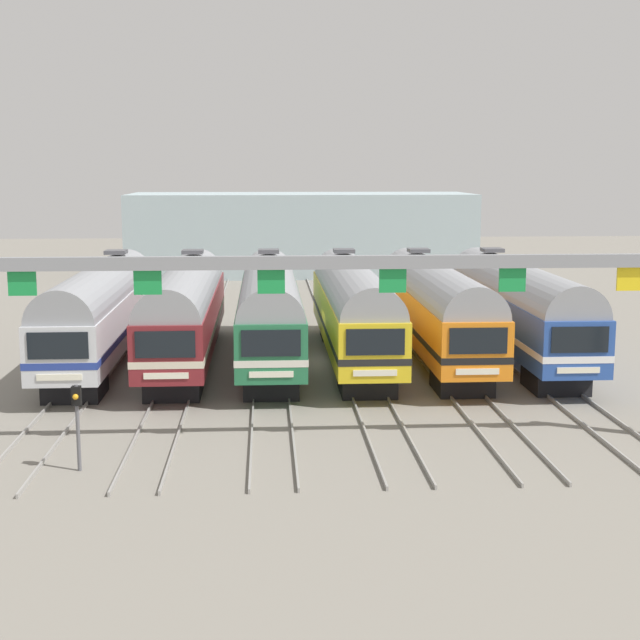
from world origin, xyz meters
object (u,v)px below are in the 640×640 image
at_px(commuter_train_silver, 101,309).
at_px(commuter_train_blue, 516,305).
at_px(commuter_train_maroon, 186,308).
at_px(commuter_train_green, 270,308).
at_px(catenary_gantry, 332,290).
at_px(yard_signal_mast, 77,411).
at_px(commuter_train_orange, 435,306).
at_px(commuter_train_yellow, 353,307).

height_order(commuter_train_silver, commuter_train_blue, same).
xyz_separation_m(commuter_train_silver, commuter_train_maroon, (4.02, 0.00, 0.00)).
bearing_deg(commuter_train_green, commuter_train_blue, 0.00).
bearing_deg(catenary_gantry, commuter_train_green, 98.46).
bearing_deg(yard_signal_mast, commuter_train_orange, 47.99).
relative_size(commuter_train_orange, yard_signal_mast, 6.56).
xyz_separation_m(commuter_train_maroon, catenary_gantry, (6.02, -13.50, 2.65)).
relative_size(commuter_train_green, commuter_train_blue, 1.00).
distance_m(commuter_train_silver, catenary_gantry, 17.03).
distance_m(commuter_train_yellow, commuter_train_orange, 4.02).
relative_size(commuter_train_maroon, commuter_train_blue, 1.00).
xyz_separation_m(commuter_train_maroon, commuter_train_orange, (12.05, 0.00, 0.00)).
bearing_deg(catenary_gantry, yard_signal_mast, -165.32).
xyz_separation_m(commuter_train_blue, yard_signal_mast, (-18.07, -15.60, -0.76)).
bearing_deg(commuter_train_silver, commuter_train_maroon, 0.00).
bearing_deg(commuter_train_silver, commuter_train_green, 0.00).
bearing_deg(commuter_train_green, commuter_train_maroon, 180.00).
bearing_deg(commuter_train_maroon, commuter_train_blue, 0.00).
distance_m(commuter_train_maroon, commuter_train_orange, 12.05).
bearing_deg(commuter_train_orange, commuter_train_silver, 180.00).
xyz_separation_m(commuter_train_green, commuter_train_yellow, (4.02, 0.00, 0.00)).
relative_size(commuter_train_maroon, yard_signal_mast, 6.56).
bearing_deg(commuter_train_blue, commuter_train_maroon, 180.00).
bearing_deg(catenary_gantry, commuter_train_silver, 126.64).
distance_m(commuter_train_silver, yard_signal_mast, 15.75).
distance_m(commuter_train_silver, commuter_train_green, 8.03).
relative_size(commuter_train_orange, catenary_gantry, 0.71).
bearing_deg(commuter_train_green, commuter_train_orange, 0.00).
bearing_deg(commuter_train_yellow, commuter_train_blue, 0.00).
relative_size(commuter_train_blue, catenary_gantry, 0.71).
distance_m(commuter_train_orange, commuter_train_blue, 4.02).
bearing_deg(commuter_train_maroon, commuter_train_green, 0.00).
xyz_separation_m(commuter_train_green, commuter_train_orange, (8.03, 0.00, 0.00)).
distance_m(commuter_train_yellow, commuter_train_blue, 8.03).
bearing_deg(commuter_train_yellow, catenary_gantry, -98.46).
bearing_deg(commuter_train_maroon, yard_signal_mast, -97.33).
height_order(commuter_train_yellow, commuter_train_orange, same).
xyz_separation_m(commuter_train_green, catenary_gantry, (2.01, -13.50, 2.65)).
distance_m(catenary_gantry, yard_signal_mast, 8.98).
bearing_deg(commuter_train_silver, commuter_train_yellow, 0.00).
bearing_deg(commuter_train_yellow, commuter_train_maroon, 180.00).
distance_m(commuter_train_green, yard_signal_mast, 16.74).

